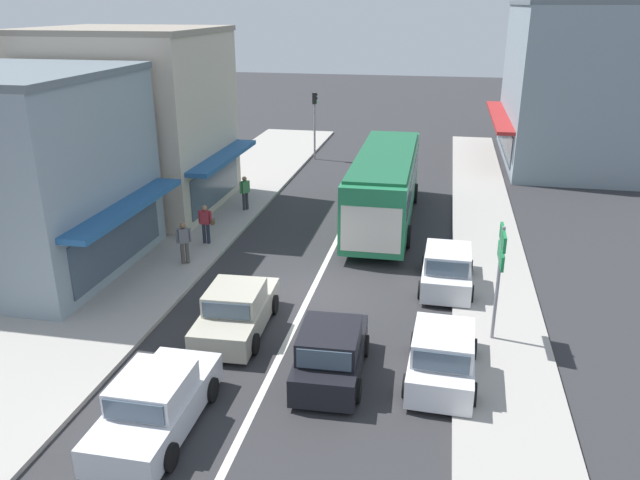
# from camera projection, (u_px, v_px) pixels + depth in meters

# --- Properties ---
(ground_plane) EXTENTS (140.00, 140.00, 0.00)m
(ground_plane) POSITION_uv_depth(u_px,v_px,m) (311.00, 293.00, 21.52)
(ground_plane) COLOR #2D2D30
(lane_centre_line) EXTENTS (0.20, 28.00, 0.01)m
(lane_centre_line) POSITION_uv_depth(u_px,v_px,m) (331.00, 251.00, 25.19)
(lane_centre_line) COLOR silver
(lane_centre_line) RESTS_ON ground
(sidewalk_left) EXTENTS (5.20, 44.00, 0.14)m
(sidewalk_left) POSITION_uv_depth(u_px,v_px,m) (192.00, 223.00, 28.24)
(sidewalk_left) COLOR #A39E96
(sidewalk_left) RESTS_ON ground
(kerb_right) EXTENTS (2.80, 44.00, 0.12)m
(kerb_right) POSITION_uv_depth(u_px,v_px,m) (487.00, 243.00, 25.86)
(kerb_right) COLOR #A39E96
(kerb_right) RESTS_ON ground
(shopfront_corner_near) EXTENTS (7.36, 7.67, 7.31)m
(shopfront_corner_near) POSITION_uv_depth(u_px,v_px,m) (30.00, 176.00, 22.10)
(shopfront_corner_near) COLOR #84939E
(shopfront_corner_near) RESTS_ON ground
(shopfront_mid_block) EXTENTS (8.85, 7.54, 8.38)m
(shopfront_mid_block) POSITION_uv_depth(u_px,v_px,m) (133.00, 122.00, 29.18)
(shopfront_mid_block) COLOR beige
(shopfront_mid_block) RESTS_ON ground
(building_right_far) EXTENTS (8.13, 12.70, 9.53)m
(building_right_far) POSITION_uv_depth(u_px,v_px,m) (571.00, 84.00, 37.83)
(building_right_far) COLOR #84939E
(building_right_far) RESTS_ON ground
(city_bus) EXTENTS (2.83, 10.88, 3.23)m
(city_bus) POSITION_uv_depth(u_px,v_px,m) (385.00, 183.00, 27.82)
(city_bus) COLOR #237A4C
(city_bus) RESTS_ON ground
(sedan_adjacent_lane_trail) EXTENTS (1.90, 4.20, 1.47)m
(sedan_adjacent_lane_trail) POSITION_uv_depth(u_px,v_px,m) (156.00, 404.00, 14.47)
(sedan_adjacent_lane_trail) COLOR silver
(sedan_adjacent_lane_trail) RESTS_ON ground
(hatchback_adjacent_lane_lead) EXTENTS (1.93, 3.76, 1.54)m
(hatchback_adjacent_lane_lead) POSITION_uv_depth(u_px,v_px,m) (331.00, 353.00, 16.51)
(hatchback_adjacent_lane_lead) COLOR black
(hatchback_adjacent_lane_lead) RESTS_ON ground
(sedan_behind_bus_mid) EXTENTS (2.03, 4.27, 1.47)m
(sedan_behind_bus_mid) POSITION_uv_depth(u_px,v_px,m) (237.00, 311.00, 18.86)
(sedan_behind_bus_mid) COLOR #B7B29E
(sedan_behind_bus_mid) RESTS_ON ground
(parked_hatchback_kerb_front) EXTENTS (1.91, 3.75, 1.54)m
(parked_hatchback_kerb_front) POSITION_uv_depth(u_px,v_px,m) (442.00, 355.00, 16.39)
(parked_hatchback_kerb_front) COLOR silver
(parked_hatchback_kerb_front) RESTS_ON ground
(parked_hatchback_kerb_second) EXTENTS (1.86, 3.72, 1.54)m
(parked_hatchback_kerb_second) POSITION_uv_depth(u_px,v_px,m) (447.00, 269.00, 21.71)
(parked_hatchback_kerb_second) COLOR silver
(parked_hatchback_kerb_second) RESTS_ON ground
(traffic_light_downstreet) EXTENTS (0.33, 0.24, 4.20)m
(traffic_light_downstreet) POSITION_uv_depth(u_px,v_px,m) (315.00, 114.00, 38.99)
(traffic_light_downstreet) COLOR gray
(traffic_light_downstreet) RESTS_ON ground
(directional_road_sign) EXTENTS (0.10, 1.40, 3.60)m
(directional_road_sign) POSITION_uv_depth(u_px,v_px,m) (501.00, 257.00, 17.51)
(directional_road_sign) COLOR gray
(directional_road_sign) RESTS_ON ground
(pedestrian_with_handbag_near) EXTENTS (0.65, 0.25, 1.63)m
(pedestrian_with_handbag_near) POSITION_uv_depth(u_px,v_px,m) (206.00, 222.00, 25.31)
(pedestrian_with_handbag_near) COLOR #232838
(pedestrian_with_handbag_near) RESTS_ON sidewalk_left
(pedestrian_browsing_midblock) EXTENTS (0.50, 0.38, 1.63)m
(pedestrian_browsing_midblock) POSITION_uv_depth(u_px,v_px,m) (184.00, 240.00, 23.33)
(pedestrian_browsing_midblock) COLOR #4C4742
(pedestrian_browsing_midblock) RESTS_ON sidewalk_left
(pedestrian_far_walker) EXTENTS (0.39, 0.47, 1.63)m
(pedestrian_far_walker) POSITION_uv_depth(u_px,v_px,m) (245.00, 191.00, 29.47)
(pedestrian_far_walker) COLOR #333338
(pedestrian_far_walker) RESTS_ON sidewalk_left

